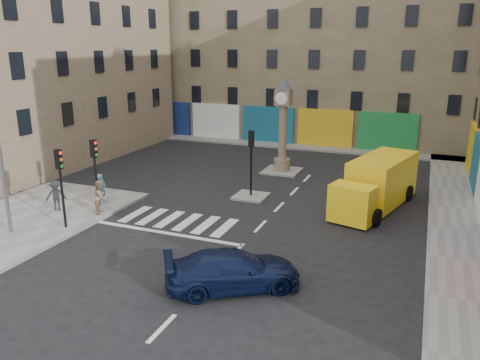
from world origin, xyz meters
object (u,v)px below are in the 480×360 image
Objects in this scene: clock_pillar at (283,120)px; pedestrian_dark at (56,195)px; traffic_light_left_far at (95,164)px; traffic_light_left_near at (60,176)px; pedestrian_blue at (102,188)px; yellow_van at (377,183)px; traffic_light_island at (251,153)px; pedestrian_tan at (101,196)px; navy_sedan at (233,270)px.

pedestrian_dark is at bearing -124.51° from clock_pillar.
clock_pillar reaches higher than traffic_light_left_far.
pedestrian_blue is at bearing 100.07° from traffic_light_left_near.
pedestrian_blue is 1.01× the size of pedestrian_dark.
traffic_light_left_far is 0.50× the size of yellow_van.
traffic_light_island is at bearing 51.07° from traffic_light_left_near.
traffic_light_left_near is 10.03m from traffic_light_island.
clock_pillar is (0.00, 6.00, 0.96)m from traffic_light_island.
pedestrian_tan is (0.93, -1.30, 0.05)m from pedestrian_blue.
pedestrian_tan is at bearing -26.92° from traffic_light_left_far.
yellow_van is (13.05, 8.84, -1.34)m from traffic_light_left_near.
traffic_light_left_near is 2.34× the size of pedestrian_dark.
pedestrian_tan is at bearing -117.46° from clock_pillar.
clock_pillar is 14.94m from pedestrian_dark.
clock_pillar is 1.28× the size of navy_sedan.
pedestrian_dark is at bearing 135.67° from pedestrian_blue.
traffic_light_left_near reaches higher than pedestrian_tan.
navy_sedan is 3.03× the size of pedestrian_dark.
pedestrian_tan is 2.41m from pedestrian_dark.
clock_pillar reaches higher than traffic_light_left_near.
traffic_light_island is (6.30, 7.80, -0.03)m from traffic_light_left_near.
yellow_van is 14.67m from pedestrian_blue.
traffic_light_island reaches higher than pedestrian_dark.
traffic_light_left_near is at bearing -128.93° from traffic_light_island.
navy_sedan is (3.05, -15.89, -2.86)m from clock_pillar.
pedestrian_dark is (-11.39, 3.76, 0.25)m from navy_sedan.
traffic_light_left_far is 1.66m from pedestrian_tan.
yellow_van is 4.70× the size of pedestrian_dark.
traffic_light_island is 0.61× the size of clock_pillar.
yellow_van is (6.75, -4.96, -2.26)m from clock_pillar.
traffic_light_left_near is 2.40m from traffic_light_left_far.
traffic_light_left_far is 2.74m from pedestrian_dark.
traffic_light_left_near reaches higher than yellow_van.
traffic_light_left_near is 15.19m from clock_pillar.
yellow_van is (3.70, 10.93, 0.59)m from navy_sedan.
pedestrian_blue is (-6.93, -10.25, -2.60)m from clock_pillar.
pedestrian_blue is at bearing 13.69° from pedestrian_dark.
navy_sedan is at bearing -72.85° from traffic_light_island.
clock_pillar is at bearing 158.54° from yellow_van.
yellow_van is (13.05, 6.44, -1.34)m from traffic_light_left_far.
pedestrian_blue reaches higher than pedestrian_dark.
pedestrian_dark is at bearing 140.64° from traffic_light_left_near.
clock_pillar is at bearing -22.08° from navy_sedan.
traffic_light_island reaches higher than pedestrian_blue.
clock_pillar is 16.43m from navy_sedan.
pedestrian_dark is (-2.34, -0.58, -0.06)m from pedestrian_tan.
traffic_light_island is at bearing -90.00° from clock_pillar.
clock_pillar is at bearing -41.60° from pedestrian_blue.
clock_pillar reaches higher than pedestrian_dark.
traffic_light_left_far is 10.55m from navy_sedan.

